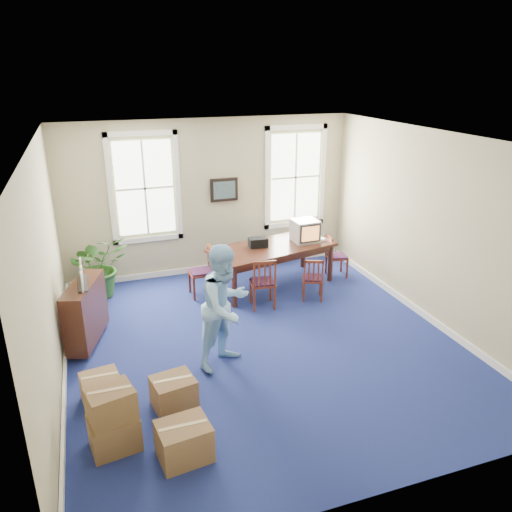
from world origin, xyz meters
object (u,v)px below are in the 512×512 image
object	(u,v)px
crt_tv	(305,231)
chair_near_left	(263,282)
potted_plant	(99,266)
man	(225,306)
credenza	(86,316)
cardboard_boxes	(130,408)
conference_table	(272,266)

from	to	relation	value
crt_tv	chair_near_left	distance (m)	1.62
crt_tv	potted_plant	bearing A→B (deg)	170.40
chair_near_left	man	size ratio (longest dim) A/B	0.52
man	potted_plant	world-z (taller)	man
man	credenza	bearing A→B (deg)	114.77
chair_near_left	credenza	size ratio (longest dim) A/B	0.80
man	cardboard_boxes	xyz separation A→B (m)	(-1.49, -1.19, -0.51)
chair_near_left	conference_table	bearing A→B (deg)	-112.30
chair_near_left	cardboard_boxes	size ratio (longest dim) A/B	0.67
conference_table	credenza	size ratio (longest dim) A/B	2.02
conference_table	crt_tv	world-z (taller)	crt_tv
conference_table	crt_tv	bearing A→B (deg)	-8.64
conference_table	cardboard_boxes	distance (m)	4.77
conference_table	chair_near_left	world-z (taller)	chair_near_left
man	credenza	world-z (taller)	man
conference_table	potted_plant	distance (m)	3.33
conference_table	credenza	world-z (taller)	credenza
chair_near_left	crt_tv	bearing A→B (deg)	-135.31
man	potted_plant	bearing A→B (deg)	86.45
conference_table	man	world-z (taller)	man
conference_table	man	bearing A→B (deg)	-137.08
crt_tv	man	distance (m)	3.42
credenza	chair_near_left	bearing A→B (deg)	23.92
conference_table	crt_tv	size ratio (longest dim) A/B	4.62
man	crt_tv	bearing A→B (deg)	14.38
conference_table	man	distance (m)	2.96
crt_tv	man	size ratio (longest dim) A/B	0.29
chair_near_left	potted_plant	world-z (taller)	potted_plant
conference_table	potted_plant	size ratio (longest dim) A/B	2.01
conference_table	credenza	distance (m)	3.74
crt_tv	potted_plant	distance (m)	4.05
credenza	potted_plant	distance (m)	1.79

